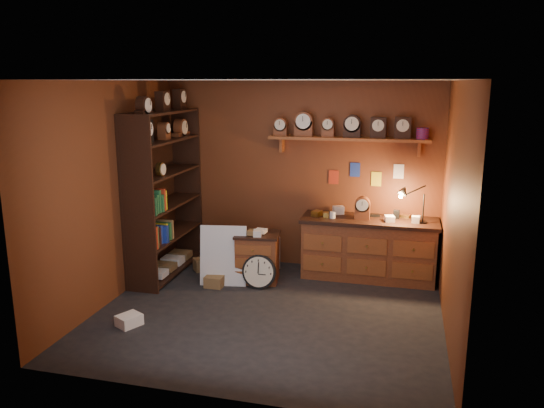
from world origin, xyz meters
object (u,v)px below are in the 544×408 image
at_px(low_cabinet, 258,255).
at_px(big_round_clock, 259,272).
at_px(shelving_unit, 162,187).
at_px(workbench, 369,245).

distance_m(low_cabinet, big_round_clock, 0.31).
xyz_separation_m(shelving_unit, big_round_clock, (1.47, -0.25, -1.03)).
xyz_separation_m(low_cabinet, big_round_clock, (0.09, -0.26, -0.15)).
distance_m(workbench, low_cabinet, 1.55).
bearing_deg(workbench, shelving_unit, -170.13).
bearing_deg(big_round_clock, low_cabinet, 109.63).
bearing_deg(workbench, big_round_clock, -151.51).
relative_size(shelving_unit, workbench, 1.39).
xyz_separation_m(workbench, big_round_clock, (-1.37, -0.75, -0.25)).
bearing_deg(low_cabinet, shelving_unit, 173.50).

